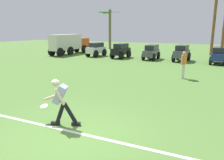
# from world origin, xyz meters

# --- Properties ---
(ground_plane) EXTENTS (80.00, 80.00, 0.00)m
(ground_plane) POSITION_xyz_m (0.00, 0.00, 0.00)
(ground_plane) COLOR #557F38
(field_line_paint) EXTENTS (26.98, 0.75, 0.01)m
(field_line_paint) POSITION_xyz_m (0.00, 0.22, 0.00)
(field_line_paint) COLOR white
(field_line_paint) RESTS_ON ground_plane
(frisbee_thrower) EXTENTS (1.14, 0.51, 1.40)m
(frisbee_thrower) POSITION_xyz_m (-0.58, 0.46, 0.79)
(frisbee_thrower) COLOR black
(frisbee_thrower) RESTS_ON ground_plane
(frisbee_in_flight) EXTENTS (0.26, 0.26, 0.08)m
(frisbee_in_flight) POSITION_xyz_m (-1.21, 0.42, 0.50)
(frisbee_in_flight) COLOR white
(teammate_near_sideline) EXTENTS (0.29, 0.49, 1.56)m
(teammate_near_sideline) POSITION_xyz_m (1.65, 8.52, 0.94)
(teammate_near_sideline) COLOR silver
(teammate_near_sideline) RESTS_ON ground_plane
(parked_car_slot_a) EXTENTS (1.36, 2.43, 1.40)m
(parked_car_slot_a) POSITION_xyz_m (-8.08, 15.46, 0.74)
(parked_car_slot_a) COLOR silver
(parked_car_slot_a) RESTS_ON ground_plane
(parked_car_slot_b) EXTENTS (1.37, 2.43, 1.40)m
(parked_car_slot_b) POSITION_xyz_m (-5.22, 15.31, 0.74)
(parked_car_slot_b) COLOR black
(parked_car_slot_b) RESTS_ON ground_plane
(parked_car_slot_c) EXTENTS (1.14, 2.40, 1.34)m
(parked_car_slot_c) POSITION_xyz_m (-2.25, 15.63, 0.72)
(parked_car_slot_c) COLOR #474C51
(parked_car_slot_c) RESTS_ON ground_plane
(parked_car_slot_d) EXTENTS (1.31, 2.41, 1.40)m
(parked_car_slot_d) POSITION_xyz_m (0.48, 15.67, 0.74)
(parked_car_slot_d) COLOR #474C51
(parked_car_slot_d) RESTS_ON ground_plane
(parked_car_slot_e) EXTENTS (1.26, 2.45, 1.34)m
(parked_car_slot_e) POSITION_xyz_m (3.40, 15.52, 0.72)
(parked_car_slot_e) COLOR navy
(parked_car_slot_e) RESTS_ON ground_plane
(box_truck) EXTENTS (1.62, 5.95, 2.20)m
(box_truck) POSITION_xyz_m (-11.82, 15.89, 1.23)
(box_truck) COLOR #CC4C19
(box_truck) RESTS_ON ground_plane
(palm_tree_far_left) EXTENTS (3.32, 3.20, 5.41)m
(palm_tree_far_left) POSITION_xyz_m (-10.67, 23.83, 3.15)
(palm_tree_far_left) COLOR brown
(palm_tree_far_left) RESTS_ON ground_plane
(palm_tree_left_of_centre) EXTENTS (3.77, 3.31, 7.20)m
(palm_tree_left_of_centre) POSITION_xyz_m (2.62, 21.84, 4.40)
(palm_tree_left_of_centre) COLOR brown
(palm_tree_left_of_centre) RESTS_ON ground_plane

